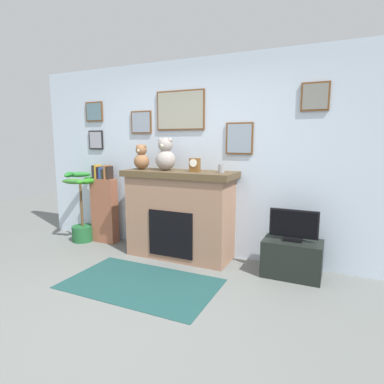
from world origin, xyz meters
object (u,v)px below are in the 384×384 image
at_px(television, 294,226).
at_px(teddy_bear_brown, 165,156).
at_px(bookshelf, 104,207).
at_px(mantel_clock, 195,165).
at_px(tv_stand, 292,258).
at_px(teddy_bear_cream, 142,158).
at_px(potted_plant, 82,213).
at_px(fireplace, 180,214).
at_px(candle_jar, 221,168).

height_order(television, teddy_bear_brown, teddy_bear_brown).
xyz_separation_m(bookshelf, mantel_clock, (1.54, -0.09, 0.70)).
xyz_separation_m(tv_stand, teddy_bear_brown, (-1.65, 0.02, 1.14)).
bearing_deg(teddy_bear_cream, potted_plant, -178.81).
xyz_separation_m(bookshelf, teddy_bear_cream, (0.75, -0.08, 0.76)).
bearing_deg(bookshelf, potted_plant, -163.02).
distance_m(fireplace, teddy_bear_brown, 0.79).
xyz_separation_m(fireplace, candle_jar, (0.58, -0.02, 0.62)).
distance_m(bookshelf, teddy_bear_brown, 1.38).
bearing_deg(tv_stand, teddy_bear_cream, 179.55).
xyz_separation_m(potted_plant, tv_stand, (3.13, 0.01, -0.23)).
distance_m(bookshelf, potted_plant, 0.38).
bearing_deg(television, potted_plant, -179.90).
height_order(potted_plant, tv_stand, potted_plant).
bearing_deg(fireplace, mantel_clock, -4.89).
height_order(potted_plant, teddy_bear_cream, teddy_bear_cream).
height_order(tv_stand, mantel_clock, mantel_clock).
relative_size(bookshelf, tv_stand, 1.83).
xyz_separation_m(potted_plant, television, (3.13, 0.01, 0.15)).
bearing_deg(mantel_clock, bookshelf, 176.85).
bearing_deg(teddy_bear_brown, tv_stand, -0.55).
bearing_deg(candle_jar, teddy_bear_brown, -179.96).
bearing_deg(mantel_clock, potted_plant, -179.34).
distance_m(fireplace, candle_jar, 0.85).
bearing_deg(teddy_bear_brown, potted_plant, -179.11).
bearing_deg(candle_jar, mantel_clock, -179.77).
relative_size(tv_stand, candle_jar, 6.19).
bearing_deg(bookshelf, teddy_bear_brown, -4.28).
distance_m(potted_plant, teddy_bear_brown, 1.73).
distance_m(tv_stand, teddy_bear_brown, 2.01).
relative_size(candle_jar, teddy_bear_brown, 0.25).
height_order(fireplace, television, fireplace).
relative_size(fireplace, mantel_clock, 8.78).
xyz_separation_m(television, teddy_bear_brown, (-1.65, 0.02, 0.76)).
relative_size(television, mantel_clock, 3.16).
relative_size(bookshelf, candle_jar, 11.31).
bearing_deg(teddy_bear_brown, teddy_bear_cream, 179.98).
bearing_deg(potted_plant, bookshelf, 16.98).
xyz_separation_m(television, candle_jar, (-0.88, 0.02, 0.62)).
bearing_deg(candle_jar, tv_stand, -1.07).
relative_size(tv_stand, teddy_bear_cream, 1.92).
bearing_deg(tv_stand, fireplace, 178.66).
distance_m(potted_plant, television, 3.13).
relative_size(candle_jar, teddy_bear_cream, 0.31).
distance_m(tv_stand, television, 0.38).
height_order(bookshelf, tv_stand, bookshelf).
relative_size(bookshelf, mantel_clock, 7.00).
xyz_separation_m(potted_plant, teddy_bear_cream, (1.10, 0.02, 0.87)).
bearing_deg(candle_jar, television, -1.16).
height_order(bookshelf, mantel_clock, mantel_clock).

